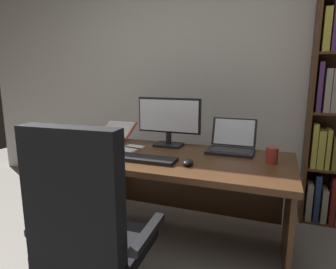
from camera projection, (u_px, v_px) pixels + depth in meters
The scene contains 12 objects.
wall_back at pixel (207, 61), 2.99m from camera, with size 5.64×0.12×2.83m, color beige.
desk at pixel (174, 177), 2.22m from camera, with size 1.69×0.80×0.71m.
office_chair at pixel (90, 244), 1.47m from camera, with size 0.63×0.60×1.07m.
monitor at pixel (169, 122), 2.36m from camera, with size 0.52×0.16×0.39m.
laptop at pixel (232, 145), 2.22m from camera, with size 0.34×0.31×0.24m.
keyboard at pixel (146, 159), 1.99m from camera, with size 0.42×0.15×0.02m, color black.
computer_mouse at pixel (188, 162), 1.88m from camera, with size 0.06×0.10×0.04m, color black.
reading_stand_with_book at pixel (116, 131), 2.62m from camera, with size 0.30×0.27×0.15m.
open_binder at pixel (92, 155), 2.08m from camera, with size 0.47×0.37×0.02m.
notepad at pixel (130, 148), 2.30m from camera, with size 0.15×0.21×0.01m, color white.
pen at pixel (133, 148), 2.29m from camera, with size 0.01×0.01×0.14m, color black.
coffee_mug at pixel (272, 155), 1.92m from camera, with size 0.08×0.08×0.11m, color maroon.
Camera 1 is at (0.71, -0.82, 1.28)m, focal length 31.45 mm.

